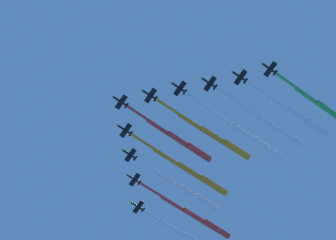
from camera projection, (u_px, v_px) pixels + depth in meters
The scene contains 9 objects.
jet_lead at pixel (179, 140), 258.67m from camera, with size 31.38×58.15×3.82m.
jet_port_inner at pixel (215, 137), 258.04m from camera, with size 35.36×62.93×3.97m.
jet_starboard_inner at pixel (192, 172), 264.39m from camera, with size 35.74×66.04×3.84m.
jet_port_mid at pixel (247, 134), 258.51m from camera, with size 36.08×67.36×3.90m.
jet_starboard_mid at pixel (188, 191), 271.36m from camera, with size 32.51×60.34×3.88m.
jet_port_outer at pixel (271, 124), 253.19m from camera, with size 33.84×60.24×3.99m.
jet_starboard_outer at pixel (196, 217), 278.40m from camera, with size 35.37×65.36×3.88m.
jet_trail_port at pixel (297, 115), 250.92m from camera, with size 32.30×56.79×3.86m.
jet_tail_end at pixel (329, 110), 252.48m from camera, with size 33.44×60.48×3.85m.
Camera 1 is at (-45.14, 82.82, -89.47)m, focal length 52.03 mm.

